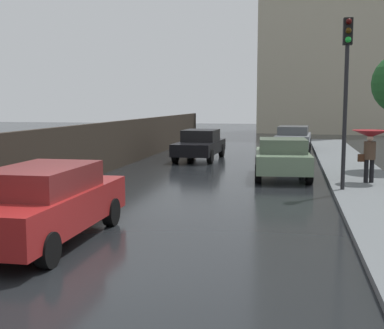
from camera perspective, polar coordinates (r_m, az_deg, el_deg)
name	(u,v)px	position (r m, az deg, el deg)	size (l,w,h in m)	color
ground	(105,277)	(8.26, -9.61, -12.14)	(120.00, 120.00, 0.00)	black
car_red_near_kerb	(45,202)	(10.30, -15.93, -4.06)	(1.76, 4.55, 1.48)	maroon
car_green_mid_road	(282,158)	(18.66, 9.96, 0.76)	(2.12, 4.06, 1.43)	slate
car_black_far_ahead	(200,144)	(24.47, 0.89, 2.24)	(1.94, 4.64, 1.41)	black
car_grey_behind_camera	(293,138)	(28.98, 11.15, 2.89)	(2.05, 4.50, 1.42)	slate
pedestrian_with_umbrella_near	(370,140)	(17.31, 19.11, 2.58)	(1.14, 1.14, 1.68)	black
traffic_light	(346,73)	(15.65, 16.73, 9.63)	(0.26, 0.39, 4.94)	black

